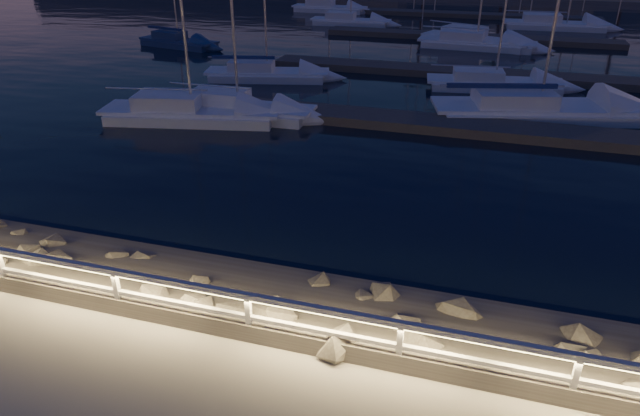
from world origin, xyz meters
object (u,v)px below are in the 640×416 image
at_px(guard_rail, 344,324).
at_px(sailboat_j, 474,39).
at_px(sailboat_h, 534,108).
at_px(sailboat_k, 552,24).
at_px(sailboat_e, 177,41).
at_px(sailboat_f, 264,72).
at_px(sailboat_c, 491,82).
at_px(sailboat_g, 474,42).
at_px(sailboat_b, 187,111).
at_px(sailboat_n, 348,20).
at_px(sailboat_m, 327,7).
at_px(sailboat_a, 234,107).

relative_size(guard_rail, sailboat_j, 3.20).
distance_m(sailboat_h, sailboat_k, 26.33).
xyz_separation_m(sailboat_j, sailboat_k, (5.88, 9.32, -0.01)).
relative_size(sailboat_e, sailboat_j, 0.76).
height_order(sailboat_f, sailboat_j, sailboat_j).
xyz_separation_m(sailboat_e, sailboat_h, (24.20, -10.27, 0.06)).
xyz_separation_m(sailboat_c, sailboat_j, (-1.59, 12.29, 0.05)).
bearing_deg(sailboat_g, sailboat_k, 63.34).
distance_m(sailboat_h, sailboat_j, 17.29).
relative_size(sailboat_f, sailboat_g, 0.86).
xyz_separation_m(sailboat_b, sailboat_n, (0.36, 28.22, -0.04)).
bearing_deg(sailboat_b, sailboat_k, 49.17).
xyz_separation_m(sailboat_e, sailboat_g, (20.61, 5.62, 0.03)).
distance_m(guard_rail, sailboat_e, 35.45).
relative_size(sailboat_g, sailboat_m, 1.09).
xyz_separation_m(sailboat_m, sailboat_n, (4.04, -7.35, -0.04)).
xyz_separation_m(sailboat_c, sailboat_h, (2.02, -4.62, 0.06)).
bearing_deg(sailboat_e, sailboat_j, 29.74).
relative_size(sailboat_e, sailboat_h, 0.65).
distance_m(sailboat_b, sailboat_n, 28.23).
bearing_deg(sailboat_k, sailboat_h, -97.79).
bearing_deg(sailboat_h, sailboat_b, -176.44).
height_order(sailboat_e, sailboat_m, sailboat_m).
xyz_separation_m(guard_rail, sailboat_f, (-10.41, 21.93, -0.96)).
relative_size(sailboat_k, sailboat_n, 1.22).
xyz_separation_m(sailboat_a, sailboat_j, (9.63, 20.73, 0.02)).
bearing_deg(sailboat_g, sailboat_c, -79.23).
distance_m(sailboat_g, sailboat_h, 16.29).
relative_size(sailboat_b, sailboat_e, 1.30).
xyz_separation_m(sailboat_j, sailboat_m, (-15.09, 13.66, -0.00)).
bearing_deg(sailboat_k, sailboat_n, -172.75).
distance_m(sailboat_e, sailboat_j, 21.63).
bearing_deg(guard_rail, sailboat_g, 89.16).
relative_size(sailboat_j, sailboat_n, 1.18).
height_order(sailboat_e, sailboat_h, sailboat_h).
bearing_deg(sailboat_n, sailboat_b, -92.47).
bearing_deg(sailboat_g, sailboat_b, -115.84).
bearing_deg(sailboat_m, sailboat_h, -57.44).
height_order(sailboat_g, sailboat_n, sailboat_g).
bearing_deg(sailboat_a, sailboat_n, 91.79).
xyz_separation_m(sailboat_g, sailboat_m, (-15.11, 14.68, 0.02)).
distance_m(sailboat_a, sailboat_c, 14.04).
xyz_separation_m(sailboat_c, sailboat_f, (-12.49, -1.61, 0.01)).
bearing_deg(sailboat_f, sailboat_k, 40.71).
bearing_deg(sailboat_f, sailboat_n, 76.99).
bearing_deg(sailboat_a, sailboat_m, 97.81).
relative_size(sailboat_e, sailboat_f, 0.89).
xyz_separation_m(guard_rail, sailboat_m, (-14.60, 49.48, -0.92)).
bearing_deg(sailboat_h, sailboat_n, 107.39).
height_order(sailboat_b, sailboat_n, sailboat_b).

